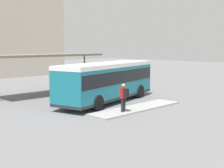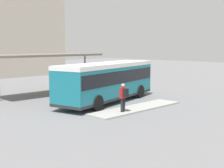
{
  "view_description": "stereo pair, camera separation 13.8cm",
  "coord_description": "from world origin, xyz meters",
  "views": [
    {
      "loc": [
        -16.53,
        -16.88,
        4.32
      ],
      "look_at": [
        0.5,
        0.0,
        1.36
      ],
      "focal_mm": 50.0,
      "sensor_mm": 36.0,
      "label": 1
    },
    {
      "loc": [
        -16.43,
        -16.98,
        4.32
      ],
      "look_at": [
        0.5,
        0.0,
        1.36
      ],
      "focal_mm": 50.0,
      "sensor_mm": 36.0,
      "label": 2
    }
  ],
  "objects": [
    {
      "name": "bicycle_black",
      "position": [
        9.39,
        4.28,
        0.36
      ],
      "size": [
        0.48,
        1.65,
        0.72
      ],
      "rotation": [
        0.0,
        0.0,
        1.42
      ],
      "color": "black",
      "rests_on": "ground_plane"
    },
    {
      "name": "potted_planter_near_shelter",
      "position": [
        3.09,
        3.47,
        0.65
      ],
      "size": [
        0.79,
        0.79,
        1.25
      ],
      "color": "slate",
      "rests_on": "ground_plane"
    },
    {
      "name": "bicycle_red",
      "position": [
        9.63,
        4.94,
        0.34
      ],
      "size": [
        0.48,
        1.56,
        0.68
      ],
      "rotation": [
        0.0,
        0.0,
        -1.53
      ],
      "color": "black",
      "rests_on": "ground_plane"
    },
    {
      "name": "ground_plane",
      "position": [
        0.0,
        0.0,
        0.0
      ],
      "size": [
        120.0,
        120.0,
        0.0
      ],
      "primitive_type": "plane",
      "color": "slate"
    },
    {
      "name": "bicycle_yellow",
      "position": [
        9.41,
        5.6,
        0.38
      ],
      "size": [
        0.48,
        1.77,
        0.77
      ],
      "rotation": [
        0.0,
        0.0,
        -1.68
      ],
      "color": "black",
      "rests_on": "ground_plane"
    },
    {
      "name": "station_shelter",
      "position": [
        -1.29,
        6.33,
        3.44
      ],
      "size": [
        10.32,
        3.37,
        3.58
      ],
      "color": "#706656",
      "rests_on": "ground_plane"
    },
    {
      "name": "curb_island",
      "position": [
        -0.45,
        -3.35,
        0.06
      ],
      "size": [
        7.65,
        1.8,
        0.12
      ],
      "color": "#9E9E99",
      "rests_on": "ground_plane"
    },
    {
      "name": "potted_planter_far_side",
      "position": [
        1.21,
        3.52,
        0.65
      ],
      "size": [
        0.87,
        0.87,
        1.26
      ],
      "color": "slate",
      "rests_on": "ground_plane"
    },
    {
      "name": "pedestrian_waiting",
      "position": [
        -2.16,
        -3.7,
        1.16
      ],
      "size": [
        0.46,
        0.48,
        1.81
      ],
      "rotation": [
        0.0,
        0.0,
        1.64
      ],
      "color": "#232328",
      "rests_on": "curb_island"
    },
    {
      "name": "city_bus",
      "position": [
        0.01,
        0.0,
        1.77
      ],
      "size": [
        10.35,
        4.77,
        3.01
      ],
      "rotation": [
        0.0,
        0.0,
        0.23
      ],
      "color": "#197284",
      "rests_on": "ground_plane"
    }
  ]
}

